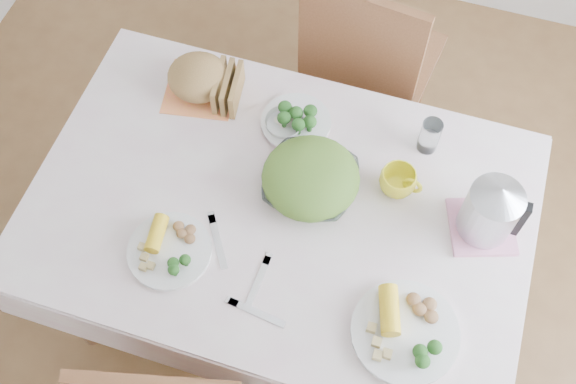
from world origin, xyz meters
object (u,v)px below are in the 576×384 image
(dinner_plate_left, at_px, (170,251))
(dinner_plate_right, at_px, (405,333))
(salad_bowl, at_px, (310,183))
(yellow_mug, at_px, (398,182))
(chair_far, at_px, (371,66))
(electric_kettle, at_px, (492,209))
(dining_table, at_px, (281,257))

(dinner_plate_left, bearing_deg, dinner_plate_right, -2.45)
(salad_bowl, bearing_deg, dinner_plate_right, -43.58)
(dinner_plate_right, relative_size, yellow_mug, 2.65)
(chair_far, relative_size, dinner_plate_left, 4.17)
(dinner_plate_left, bearing_deg, salad_bowl, 45.24)
(salad_bowl, relative_size, electric_kettle, 1.27)
(dinner_plate_right, xyz_separation_m, yellow_mug, (-0.13, 0.44, 0.03))
(dining_table, bearing_deg, electric_kettle, 10.44)
(dining_table, relative_size, chair_far, 1.37)
(salad_bowl, bearing_deg, dining_table, -130.33)
(salad_bowl, xyz_separation_m, yellow_mug, (0.25, 0.08, 0.01))
(dinner_plate_left, relative_size, yellow_mug, 2.19)
(dining_table, distance_m, salad_bowl, 0.43)
(dining_table, distance_m, yellow_mug, 0.56)
(salad_bowl, xyz_separation_m, dinner_plate_right, (0.38, -0.36, -0.02))
(dinner_plate_left, relative_size, dinner_plate_right, 0.83)
(dining_table, xyz_separation_m, electric_kettle, (0.59, 0.11, 0.51))
(dining_table, xyz_separation_m, dinner_plate_right, (0.45, -0.27, 0.40))
(dinner_plate_left, height_order, yellow_mug, yellow_mug)
(chair_far, height_order, dinner_plate_left, chair_far)
(chair_far, relative_size, dinner_plate_right, 3.45)
(chair_far, height_order, dinner_plate_right, chair_far)
(salad_bowl, distance_m, yellow_mug, 0.26)
(electric_kettle, bearing_deg, yellow_mug, -172.55)
(dining_table, height_order, yellow_mug, yellow_mug)
(yellow_mug, bearing_deg, dinner_plate_right, -73.73)
(salad_bowl, xyz_separation_m, dinner_plate_left, (-0.32, -0.33, -0.02))
(dining_table, xyz_separation_m, chair_far, (0.10, 0.85, 0.09))
(chair_far, height_order, salad_bowl, chair_far)
(salad_bowl, relative_size, dinner_plate_right, 0.93)
(yellow_mug, relative_size, electric_kettle, 0.52)
(dinner_plate_left, bearing_deg, chair_far, 72.04)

